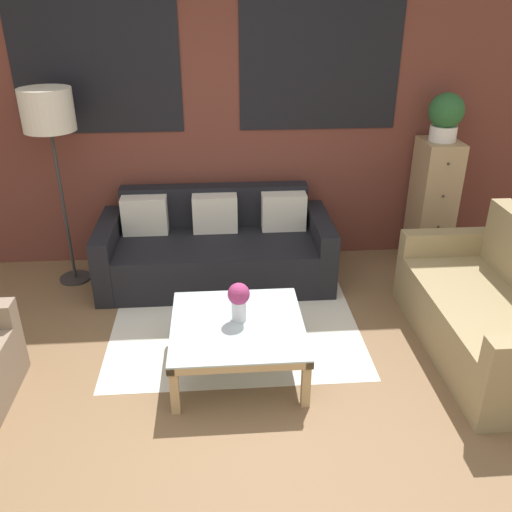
{
  "coord_description": "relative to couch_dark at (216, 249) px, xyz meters",
  "views": [
    {
      "loc": [
        0.03,
        -2.46,
        2.4
      ],
      "look_at": [
        0.31,
        1.25,
        0.55
      ],
      "focal_mm": 38.0,
      "sensor_mm": 36.0,
      "label": 1
    }
  ],
  "objects": [
    {
      "name": "ground_plane",
      "position": [
        0.0,
        -1.95,
        -0.28
      ],
      "size": [
        16.0,
        16.0,
        0.0
      ],
      "primitive_type": "plane",
      "color": "brown"
    },
    {
      "name": "couch_dark",
      "position": [
        0.0,
        0.0,
        0.0
      ],
      "size": [
        2.03,
        0.88,
        0.78
      ],
      "color": "black",
      "rests_on": "ground_plane"
    },
    {
      "name": "settee_vintage",
      "position": [
        1.97,
        -1.28,
        0.02
      ],
      "size": [
        0.8,
        1.65,
        0.92
      ],
      "color": "#99845B",
      "rests_on": "ground_plane"
    },
    {
      "name": "coffee_table",
      "position": [
        0.13,
        -1.35,
        0.03
      ],
      "size": [
        0.89,
        0.89,
        0.37
      ],
      "color": "silver",
      "rests_on": "ground_plane"
    },
    {
      "name": "wall_back_brick",
      "position": [
        0.0,
        0.49,
        1.12
      ],
      "size": [
        8.4,
        0.09,
        2.8
      ],
      "color": "brown",
      "rests_on": "ground_plane"
    },
    {
      "name": "drawer_cabinet",
      "position": [
        2.03,
        0.2,
        0.31
      ],
      "size": [
        0.33,
        0.43,
        1.18
      ],
      "color": "tan",
      "rests_on": "ground_plane"
    },
    {
      "name": "potted_plant",
      "position": [
        2.03,
        0.2,
        1.12
      ],
      "size": [
        0.31,
        0.31,
        0.42
      ],
      "color": "silver",
      "rests_on": "drawer_cabinet"
    },
    {
      "name": "rug",
      "position": [
        0.13,
        -0.75,
        -0.28
      ],
      "size": [
        1.92,
        1.64,
        0.0
      ],
      "color": "silver",
      "rests_on": "ground_plane"
    },
    {
      "name": "floor_lamp",
      "position": [
        -1.3,
        0.06,
        1.19
      ],
      "size": [
        0.42,
        0.42,
        1.7
      ],
      "color": "#2D2D2D",
      "rests_on": "ground_plane"
    },
    {
      "name": "flower_vase",
      "position": [
        0.15,
        -1.31,
        0.25
      ],
      "size": [
        0.15,
        0.15,
        0.28
      ],
      "color": "silver",
      "rests_on": "coffee_table"
    }
  ]
}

